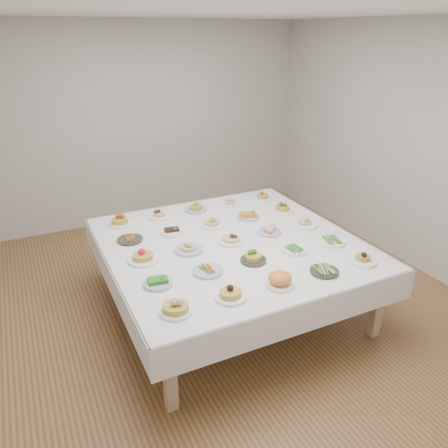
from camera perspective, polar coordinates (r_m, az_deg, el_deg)
name	(u,v)px	position (r m, az deg, el deg)	size (l,w,h in m)	color
room_envelope	(210,127)	(4.08, -1.83, 12.49)	(5.02, 5.02, 2.81)	olive
display_table	(231,247)	(4.30, 0.87, -3.07)	(2.39, 2.39, 0.75)	white
dish_0	(175,304)	(3.24, -6.36, -10.39)	(0.26, 0.25, 0.15)	white
dish_1	(230,291)	(3.38, 0.85, -8.78)	(0.24, 0.24, 0.14)	white
dish_2	(280,278)	(3.56, 7.34, -6.99)	(0.26, 0.26, 0.15)	white
dish_3	(324,270)	(3.83, 12.97, -5.87)	(0.26, 0.24, 0.06)	#2F2D2A
dish_4	(363,257)	(4.08, 17.70, -4.08)	(0.24, 0.24, 0.13)	white
dish_5	(158,280)	(3.60, -8.64, -7.26)	(0.24, 0.24, 0.10)	#4C66B2
dish_6	(208,270)	(3.74, -2.14, -6.02)	(0.26, 0.26, 0.06)	#4C66B2
dish_7	(253,255)	(3.90, 3.87, -4.11)	(0.23, 0.23, 0.13)	#2F2D2A
dish_8	(294,249)	(4.14, 9.15, -3.26)	(0.23, 0.23, 0.05)	white
dish_9	(332,240)	(4.37, 13.89, -2.02)	(0.28, 0.27, 0.06)	white
dish_10	(143,253)	(3.96, -10.58, -3.76)	(0.28, 0.27, 0.16)	white
dish_11	(189,245)	(4.08, -4.65, -2.74)	(0.26, 0.26, 0.14)	#4C66B2
dish_12	(231,236)	(4.24, 0.93, -1.61)	(0.26, 0.26, 0.14)	white
dish_13	(269,229)	(4.46, 5.94, -0.60)	(0.25, 0.25, 0.11)	#4C66B2
dish_14	(305,220)	(4.68, 10.49, 0.49)	(0.27, 0.27, 0.13)	white
dish_15	(130,239)	(4.38, -12.18, -1.87)	(0.25, 0.25, 0.06)	#2F2D2A
dish_16	(172,230)	(4.48, -6.84, -0.77)	(0.23, 0.23, 0.09)	white
dish_17	(212,220)	(4.60, -1.63, 0.50)	(0.26, 0.26, 0.14)	white
dish_18	(248,214)	(4.80, 3.20, 1.33)	(0.24, 0.24, 0.11)	#4C66B2
dish_19	(282,206)	(5.00, 7.65, 2.38)	(0.26, 0.26, 0.15)	white
dish_20	(120,218)	(4.75, -13.49, 0.74)	(0.25, 0.24, 0.15)	white
dish_21	(159,213)	(4.86, -8.46, 1.47)	(0.24, 0.24, 0.12)	white
dish_22	(196,206)	(4.99, -3.69, 2.40)	(0.25, 0.25, 0.14)	#4C66B2
dish_23	(230,201)	(5.16, 0.80, 2.98)	(0.23, 0.23, 0.11)	white
dish_24	(262,195)	(5.35, 5.05, 3.76)	(0.24, 0.24, 0.13)	white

